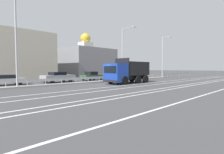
# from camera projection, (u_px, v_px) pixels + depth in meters

# --- Properties ---
(ground_plane) EXTENTS (320.00, 320.00, 0.00)m
(ground_plane) POSITION_uv_depth(u_px,v_px,m) (105.00, 84.00, 22.15)
(ground_plane) COLOR #424244
(lane_strip_0) EXTENTS (70.21, 0.16, 0.01)m
(lane_strip_0) POSITION_uv_depth(u_px,v_px,m) (139.00, 84.00, 22.17)
(lane_strip_0) COLOR silver
(lane_strip_0) RESTS_ON ground_plane
(lane_strip_1) EXTENTS (70.21, 0.16, 0.01)m
(lane_strip_1) POSITION_uv_depth(u_px,v_px,m) (151.00, 85.00, 20.83)
(lane_strip_1) COLOR silver
(lane_strip_1) RESTS_ON ground_plane
(lane_strip_2) EXTENTS (70.21, 0.16, 0.01)m
(lane_strip_2) POSITION_uv_depth(u_px,v_px,m) (173.00, 87.00, 18.86)
(lane_strip_2) COLOR silver
(lane_strip_2) RESTS_ON ground_plane
(lane_strip_3) EXTENTS (70.21, 0.16, 0.01)m
(lane_strip_3) POSITION_uv_depth(u_px,v_px,m) (182.00, 87.00, 18.19)
(lane_strip_3) COLOR silver
(lane_strip_3) RESTS_ON ground_plane
(lane_strip_4) EXTENTS (70.21, 0.16, 0.01)m
(lane_strip_4) POSITION_uv_depth(u_px,v_px,m) (219.00, 90.00, 15.69)
(lane_strip_4) COLOR silver
(lane_strip_4) RESTS_ON ground_plane
(median_island) EXTENTS (38.61, 1.10, 0.18)m
(median_island) POSITION_uv_depth(u_px,v_px,m) (92.00, 82.00, 24.07)
(median_island) COLOR gray
(median_island) RESTS_ON ground_plane
(median_guardrail) EXTENTS (70.21, 0.09, 0.78)m
(median_guardrail) POSITION_uv_depth(u_px,v_px,m) (88.00, 78.00, 24.67)
(median_guardrail) COLOR #9EA0A5
(median_guardrail) RESTS_ON ground_plane
(dump_truck) EXTENTS (6.70, 2.84, 3.30)m
(dump_truck) POSITION_uv_depth(u_px,v_px,m) (123.00, 74.00, 22.77)
(dump_truck) COLOR #19389E
(dump_truck) RESTS_ON ground_plane
(median_road_sign) EXTENTS (0.70, 0.16, 2.33)m
(median_road_sign) POSITION_uv_depth(u_px,v_px,m) (121.00, 73.00, 28.01)
(median_road_sign) COLOR white
(median_road_sign) RESTS_ON ground_plane
(street_lamp_1) EXTENTS (0.71, 2.59, 8.76)m
(street_lamp_1) POSITION_uv_depth(u_px,v_px,m) (17.00, 38.00, 16.99)
(street_lamp_1) COLOR #ADADB2
(street_lamp_1) RESTS_ON ground_plane
(street_lamp_2) EXTENTS (0.71, 2.75, 8.41)m
(street_lamp_2) POSITION_uv_depth(u_px,v_px,m) (123.00, 51.00, 27.96)
(street_lamp_2) COLOR #ADADB2
(street_lamp_2) RESTS_ON ground_plane
(street_lamp_3) EXTENTS (0.70, 1.86, 8.60)m
(street_lamp_3) POSITION_uv_depth(u_px,v_px,m) (163.00, 55.00, 36.66)
(street_lamp_3) COLOR #ADADB2
(street_lamp_3) RESTS_ON ground_plane
(parked_car_3) EXTENTS (4.68, 2.12, 1.24)m
(parked_car_3) POSITION_uv_depth(u_px,v_px,m) (5.00, 80.00, 20.39)
(parked_car_3) COLOR #A3A3A8
(parked_car_3) RESTS_ON ground_plane
(parked_car_4) EXTENTS (4.72, 2.22, 1.48)m
(parked_car_4) POSITION_uv_depth(u_px,v_px,m) (58.00, 77.00, 24.77)
(parked_car_4) COLOR #A3A3A8
(parked_car_4) RESTS_ON ground_plane
(parked_car_5) EXTENTS (4.02, 2.04, 1.46)m
(parked_car_5) POSITION_uv_depth(u_px,v_px,m) (92.00, 76.00, 29.19)
(parked_car_5) COLOR #335B33
(parked_car_5) RESTS_ON ground_plane
(parked_car_6) EXTENTS (4.89, 2.30, 1.39)m
(parked_car_6) POSITION_uv_depth(u_px,v_px,m) (114.00, 75.00, 32.68)
(parked_car_6) COLOR gray
(parked_car_6) RESTS_ON ground_plane
(parked_car_7) EXTENTS (4.83, 1.98, 1.45)m
(parked_car_7) POSITION_uv_depth(u_px,v_px,m) (135.00, 74.00, 37.30)
(parked_car_7) COLOR #B27A14
(parked_car_7) RESTS_ON ground_plane
(background_building_1) EXTENTS (10.63, 12.44, 6.42)m
(background_building_1) POSITION_uv_depth(u_px,v_px,m) (83.00, 63.00, 41.56)
(background_building_1) COLOR gray
(background_building_1) RESTS_ON ground_plane
(church_tower) EXTENTS (3.60, 3.60, 14.31)m
(church_tower) POSITION_uv_depth(u_px,v_px,m) (86.00, 54.00, 57.15)
(church_tower) COLOR silver
(church_tower) RESTS_ON ground_plane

